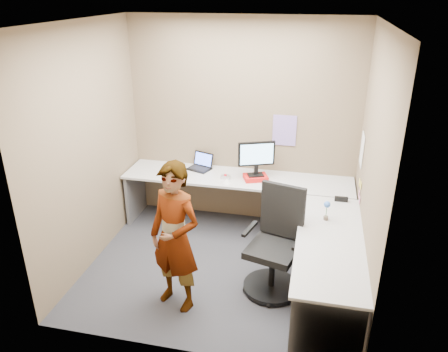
% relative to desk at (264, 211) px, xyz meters
% --- Properties ---
extents(ground, '(3.00, 3.00, 0.00)m').
position_rel_desk_xyz_m(ground, '(-0.44, -0.39, -0.59)').
color(ground, '#292A2F').
rests_on(ground, ground).
extents(wall_back, '(3.00, 0.00, 3.00)m').
position_rel_desk_xyz_m(wall_back, '(-0.44, 0.91, 0.76)').
color(wall_back, brown).
rests_on(wall_back, ground).
extents(wall_right, '(0.00, 2.70, 2.70)m').
position_rel_desk_xyz_m(wall_right, '(1.06, -0.39, 0.76)').
color(wall_right, brown).
rests_on(wall_right, ground).
extents(wall_left, '(0.00, 2.70, 2.70)m').
position_rel_desk_xyz_m(wall_left, '(-1.94, -0.39, 0.76)').
color(wall_left, brown).
rests_on(wall_left, ground).
extents(ceiling, '(3.00, 3.00, 0.00)m').
position_rel_desk_xyz_m(ceiling, '(-0.44, -0.39, 2.11)').
color(ceiling, white).
rests_on(ceiling, wall_back).
extents(desk, '(2.98, 2.58, 0.73)m').
position_rel_desk_xyz_m(desk, '(0.00, 0.00, 0.00)').
color(desk, '#B8B8B8').
rests_on(desk, ground).
extents(paper_ream, '(0.35, 0.31, 0.06)m').
position_rel_desk_xyz_m(paper_ream, '(-0.19, 0.56, 0.17)').
color(paper_ream, red).
rests_on(paper_ream, desk).
extents(monitor, '(0.45, 0.22, 0.44)m').
position_rel_desk_xyz_m(monitor, '(-0.19, 0.58, 0.46)').
color(monitor, black).
rests_on(monitor, paper_ream).
extents(laptop, '(0.36, 0.33, 0.21)m').
position_rel_desk_xyz_m(laptop, '(-0.97, 0.77, 0.20)').
color(laptop, black).
rests_on(laptop, desk).
extents(trackball_mouse, '(0.12, 0.08, 0.07)m').
position_rel_desk_xyz_m(trackball_mouse, '(-0.57, 0.51, 0.17)').
color(trackball_mouse, '#B7B7BC').
rests_on(trackball_mouse, desk).
extents(origami, '(0.10, 0.10, 0.06)m').
position_rel_desk_xyz_m(origami, '(-0.53, 0.38, 0.17)').
color(origami, white).
rests_on(origami, desk).
extents(stapler, '(0.15, 0.04, 0.05)m').
position_rel_desk_xyz_m(stapler, '(0.86, 0.16, 0.17)').
color(stapler, black).
rests_on(stapler, desk).
extents(flower, '(0.07, 0.07, 0.22)m').
position_rel_desk_xyz_m(flower, '(0.69, -0.32, 0.28)').
color(flower, brown).
rests_on(flower, desk).
extents(calendar_purple, '(0.30, 0.01, 0.40)m').
position_rel_desk_xyz_m(calendar_purple, '(0.11, 0.90, 0.71)').
color(calendar_purple, '#846BB7').
rests_on(calendar_purple, wall_back).
extents(calendar_white, '(0.01, 0.28, 0.38)m').
position_rel_desk_xyz_m(calendar_white, '(1.05, 0.51, 0.66)').
color(calendar_white, white).
rests_on(calendar_white, wall_right).
extents(sticky_note_a, '(0.01, 0.07, 0.07)m').
position_rel_desk_xyz_m(sticky_note_a, '(1.05, 0.16, 0.36)').
color(sticky_note_a, '#F2E059').
rests_on(sticky_note_a, wall_right).
extents(sticky_note_b, '(0.01, 0.07, 0.07)m').
position_rel_desk_xyz_m(sticky_note_b, '(1.05, 0.21, 0.23)').
color(sticky_note_b, pink).
rests_on(sticky_note_b, wall_right).
extents(sticky_note_c, '(0.01, 0.07, 0.07)m').
position_rel_desk_xyz_m(sticky_note_c, '(1.05, 0.09, 0.21)').
color(sticky_note_c, pink).
rests_on(sticky_note_c, wall_right).
extents(sticky_note_d, '(0.01, 0.07, 0.07)m').
position_rel_desk_xyz_m(sticky_note_d, '(1.05, 0.31, 0.33)').
color(sticky_note_d, '#F2E059').
rests_on(sticky_note_d, wall_right).
extents(office_chair, '(0.64, 0.61, 1.13)m').
position_rel_desk_xyz_m(office_chair, '(0.20, -0.60, -0.13)').
color(office_chair, black).
rests_on(office_chair, ground).
extents(person, '(0.66, 0.54, 1.54)m').
position_rel_desk_xyz_m(person, '(-0.73, -1.07, 0.18)').
color(person, '#999399').
rests_on(person, ground).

